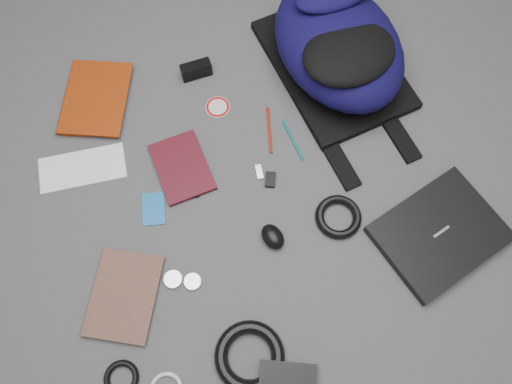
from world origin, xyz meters
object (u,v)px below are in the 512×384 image
object	(u,v)px
dvd_case	(182,167)
power_brick	(288,375)
mouse	(273,237)
comic_book	(93,291)
compact_camera	(196,70)
textbook_red	(64,97)
backpack	(338,44)
laptop	(439,233)

from	to	relation	value
dvd_case	power_brick	bearing A→B (deg)	-84.90
mouse	power_brick	distance (m)	0.34
comic_book	mouse	xyz separation A→B (m)	(0.47, -0.01, 0.01)
compact_camera	mouse	bearing A→B (deg)	-85.92
comic_book	power_brick	world-z (taller)	power_brick
textbook_red	power_brick	distance (m)	0.99
backpack	compact_camera	world-z (taller)	backpack
compact_camera	power_brick	distance (m)	0.88
mouse	power_brick	xyz separation A→B (m)	(-0.07, -0.33, -0.00)
compact_camera	mouse	world-z (taller)	compact_camera
power_brick	dvd_case	bearing A→B (deg)	122.58
textbook_red	dvd_case	world-z (taller)	textbook_red
comic_book	mouse	distance (m)	0.47
textbook_red	power_brick	xyz separation A→B (m)	(0.37, -0.92, 0.00)
backpack	power_brick	world-z (taller)	backpack
backpack	comic_book	world-z (taller)	backpack
textbook_red	power_brick	size ratio (longest dim) A/B	1.86
comic_book	compact_camera	xyz separation A→B (m)	(0.42, 0.55, 0.02)
compact_camera	power_brick	size ratio (longest dim) A/B	0.68
compact_camera	power_brick	xyz separation A→B (m)	(-0.01, -0.88, -0.01)
textbook_red	compact_camera	world-z (taller)	compact_camera
textbook_red	mouse	world-z (taller)	mouse
comic_book	mouse	bearing A→B (deg)	25.52
mouse	comic_book	bearing A→B (deg)	164.01
textbook_red	mouse	xyz separation A→B (m)	(0.45, -0.59, 0.01)
dvd_case	compact_camera	distance (m)	0.31
comic_book	laptop	bearing A→B (deg)	18.08
backpack	comic_book	distance (m)	0.94
compact_camera	mouse	size ratio (longest dim) A/B	1.23
mouse	power_brick	bearing A→B (deg)	-117.49
dvd_case	power_brick	world-z (taller)	power_brick
comic_book	textbook_red	bearing A→B (deg)	113.31
backpack	power_brick	bearing A→B (deg)	-125.26
compact_camera	textbook_red	bearing A→B (deg)	173.19
backpack	dvd_case	xyz separation A→B (m)	(-0.52, -0.19, -0.10)
comic_book	compact_camera	world-z (taller)	compact_camera
laptop	comic_book	world-z (taller)	laptop
dvd_case	comic_book	bearing A→B (deg)	-143.57
textbook_red	comic_book	world-z (taller)	textbook_red
laptop	dvd_case	distance (m)	0.71
dvd_case	mouse	size ratio (longest dim) A/B	2.63
power_brick	mouse	bearing A→B (deg)	100.50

